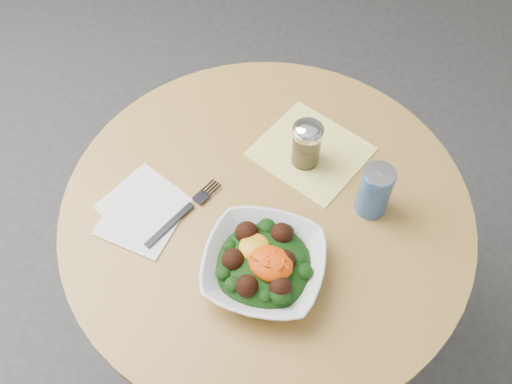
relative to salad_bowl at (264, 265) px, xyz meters
The scene contains 8 objects.
ground 0.80m from the salad_bowl, 111.33° to the left, with size 6.00×6.00×0.00m, color #313033.
table 0.28m from the salad_bowl, 111.33° to the left, with size 0.90×0.90×0.75m.
cloth_napkin 0.33m from the salad_bowl, 94.22° to the left, with size 0.23×0.21×0.00m, color yellow.
paper_napkins 0.30m from the salad_bowl, behind, with size 0.19×0.21×0.00m.
salad_bowl is the anchor object (origin of this frame).
fork 0.22m from the salad_bowl, 163.77° to the left, with size 0.08×0.21×0.00m.
spice_shaker 0.30m from the salad_bowl, 95.39° to the left, with size 0.07×0.07×0.12m.
beverage_can 0.28m from the salad_bowl, 58.02° to the left, with size 0.07×0.07×0.13m.
Camera 1 is at (0.25, -0.61, 1.80)m, focal length 40.00 mm.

